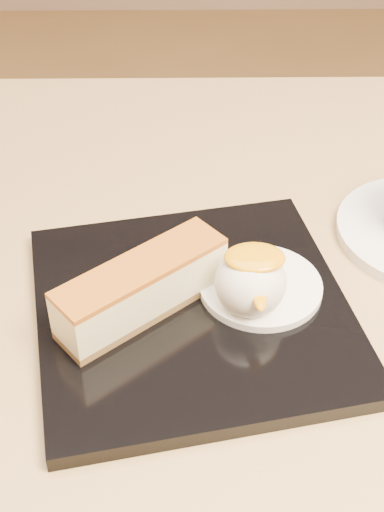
{
  "coord_description": "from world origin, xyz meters",
  "views": [
    {
      "loc": [
        -0.05,
        -0.35,
        1.09
      ],
      "look_at": [
        -0.05,
        0.03,
        0.76
      ],
      "focal_mm": 50.0,
      "sensor_mm": 36.0,
      "label": 1
    }
  ],
  "objects_px": {
    "ice_cream_scoop": "(250,282)",
    "table": "(250,458)",
    "dessert_plate": "(192,310)",
    "cheesecake": "(142,288)"
  },
  "relations": [
    {
      "from": "cheesecake",
      "to": "table",
      "type": "bearing_deg",
      "value": -46.26
    },
    {
      "from": "table",
      "to": "dessert_plate",
      "type": "xyz_separation_m",
      "value": [
        -0.05,
        0.01,
        0.16
      ]
    },
    {
      "from": "table",
      "to": "ice_cream_scoop",
      "type": "xyz_separation_m",
      "value": [
        -0.01,
        0.01,
        0.19
      ]
    },
    {
      "from": "table",
      "to": "dessert_plate",
      "type": "height_order",
      "value": "dessert_plate"
    },
    {
      "from": "dessert_plate",
      "to": "cheesecake",
      "type": "height_order",
      "value": "cheesecake"
    },
    {
      "from": "ice_cream_scoop",
      "to": "table",
      "type": "bearing_deg",
      "value": -48.52
    },
    {
      "from": "ice_cream_scoop",
      "to": "dessert_plate",
      "type": "bearing_deg",
      "value": 172.87
    },
    {
      "from": "table",
      "to": "ice_cream_scoop",
      "type": "relative_size",
      "value": 16.05
    },
    {
      "from": "table",
      "to": "cheesecake",
      "type": "xyz_separation_m",
      "value": [
        -0.08,
        0.01,
        0.19
      ]
    },
    {
      "from": "dessert_plate",
      "to": "ice_cream_scoop",
      "type": "relative_size",
      "value": 4.41
    }
  ]
}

